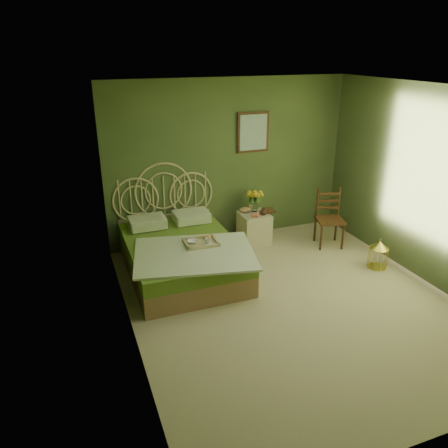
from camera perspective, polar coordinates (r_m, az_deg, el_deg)
name	(u,v)px	position (r m, az deg, el deg)	size (l,w,h in m)	color
floor	(293,302)	(5.71, 8.94, -10.08)	(4.50, 4.50, 0.00)	#C2B48C
ceiling	(307,90)	(4.86, 10.83, 16.84)	(4.50, 4.50, 0.00)	silver
wall_back	(229,162)	(7.08, 0.69, 8.14)	(4.00, 4.00, 0.00)	#546434
wall_left	(125,230)	(4.52, -12.76, -0.79)	(4.50, 4.50, 0.00)	#546434
wall_right	(434,188)	(6.35, 25.69, 4.24)	(4.50, 4.50, 0.00)	#546434
wall_art	(253,132)	(7.11, 3.82, 11.87)	(0.54, 0.04, 0.64)	#35170E
bed	(181,253)	(6.24, -5.59, -3.74)	(1.76, 2.22, 1.37)	tan
nightstand	(254,222)	(7.17, 3.97, 0.21)	(0.46, 0.47, 0.93)	beige
chair	(328,214)	(7.22, 13.39, 1.28)	(0.51, 0.51, 0.93)	#35170E
birdcage	(378,255)	(6.77, 19.49, -3.80)	(0.27, 0.27, 0.41)	gold
book_lower	(264,211)	(7.18, 5.25, 1.66)	(0.17, 0.23, 0.02)	#381E0F
book_upper	(264,210)	(7.17, 5.26, 1.80)	(0.16, 0.22, 0.02)	#472819
cereal_bowl	(193,242)	(5.98, -4.10, -2.30)	(0.15, 0.15, 0.04)	white
coffee_cup	(208,241)	(5.92, -2.13, -2.27)	(0.09, 0.09, 0.08)	white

